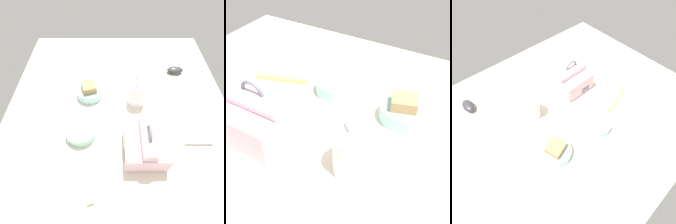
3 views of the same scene
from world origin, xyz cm
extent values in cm
cube|color=beige|center=(0.00, 0.00, 1.00)|extent=(140.00, 110.00, 2.00)
cube|color=beige|center=(15.18, 10.24, 7.00)|extent=(18.03, 16.79, 10.00)
cylinder|color=beige|center=(15.18, 10.24, 13.52)|extent=(17.13, 5.50, 5.50)
cube|color=slate|center=(18.34, 1.75, 4.75)|extent=(5.05, 0.30, 3.00)
torus|color=slate|center=(15.18, 10.24, 15.99)|extent=(7.31, 1.00, 7.31)
cylinder|color=silver|center=(-11.71, 9.00, 7.77)|extent=(8.55, 8.55, 11.53)
cylinder|color=olive|center=(-11.71, 9.00, 13.23)|extent=(7.52, 7.52, 0.60)
cylinder|color=silver|center=(-11.06, 8.57, 14.78)|extent=(0.70, 3.89, 13.04)
cylinder|color=#93D1CC|center=(-16.09, -14.62, 4.26)|extent=(13.08, 13.08, 4.52)
cube|color=#A87F51|center=(-16.09, -14.62, 6.75)|extent=(8.86, 8.44, 6.33)
cylinder|color=#93D1CC|center=(7.19, -16.80, 4.22)|extent=(13.24, 13.24, 4.43)
ellipsoid|color=white|center=(9.18, -17.80, 5.67)|extent=(3.60, 3.60, 4.24)
cone|color=#F4DB84|center=(5.53, -14.95, 5.44)|extent=(5.98, 5.98, 3.77)
sphere|color=#4C5623|center=(7.61, -20.82, 4.35)|extent=(1.59, 1.59, 1.59)
sphere|color=#4C5623|center=(8.17, -20.05, 4.35)|extent=(1.59, 1.59, 1.59)
sphere|color=#4C5623|center=(8.24, -19.11, 4.35)|extent=(1.59, 1.59, 1.59)
cube|color=#EFD666|center=(26.72, -13.15, 2.80)|extent=(18.32, 7.60, 1.60)
camera|label=1|loc=(45.65, -3.08, 70.73)|focal=28.00mm
camera|label=2|loc=(-30.30, 47.50, 57.44)|focal=45.00mm
camera|label=3|loc=(-32.65, -38.47, 74.49)|focal=28.00mm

